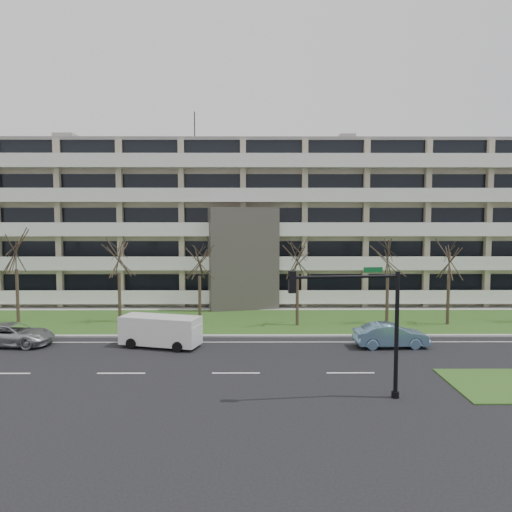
{
  "coord_description": "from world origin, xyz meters",
  "views": [
    {
      "loc": [
        0.92,
        -25.52,
        8.12
      ],
      "look_at": [
        1.1,
        10.0,
        5.38
      ],
      "focal_mm": 35.0,
      "sensor_mm": 36.0,
      "label": 1
    }
  ],
  "objects_px": {
    "silver_pickup": "(13,335)",
    "white_van": "(161,329)",
    "traffic_signal": "(361,314)",
    "blue_sedan": "(391,335)"
  },
  "relations": [
    {
      "from": "blue_sedan",
      "to": "traffic_signal",
      "type": "height_order",
      "value": "traffic_signal"
    },
    {
      "from": "blue_sedan",
      "to": "traffic_signal",
      "type": "bearing_deg",
      "value": 153.26
    },
    {
      "from": "white_van",
      "to": "traffic_signal",
      "type": "bearing_deg",
      "value": -25.38
    },
    {
      "from": "silver_pickup",
      "to": "traffic_signal",
      "type": "relative_size",
      "value": 0.86
    },
    {
      "from": "blue_sedan",
      "to": "traffic_signal",
      "type": "xyz_separation_m",
      "value": [
        -3.88,
        -8.98,
        3.09
      ]
    },
    {
      "from": "silver_pickup",
      "to": "white_van",
      "type": "bearing_deg",
      "value": -87.95
    },
    {
      "from": "silver_pickup",
      "to": "white_van",
      "type": "relative_size",
      "value": 0.96
    },
    {
      "from": "silver_pickup",
      "to": "white_van",
      "type": "distance_m",
      "value": 9.53
    },
    {
      "from": "blue_sedan",
      "to": "white_van",
      "type": "relative_size",
      "value": 0.87
    },
    {
      "from": "traffic_signal",
      "to": "white_van",
      "type": "bearing_deg",
      "value": 132.18
    }
  ]
}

